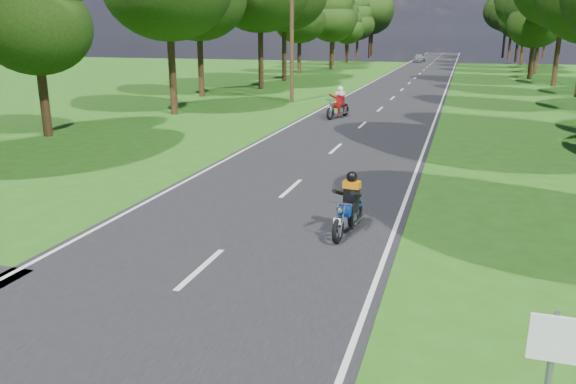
% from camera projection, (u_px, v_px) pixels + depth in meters
% --- Properties ---
extents(ground, '(160.00, 160.00, 0.00)m').
position_uv_depth(ground, '(146.00, 319.00, 8.92)').
color(ground, '#295313').
rests_on(ground, ground).
extents(main_road, '(7.00, 140.00, 0.02)m').
position_uv_depth(main_road, '(415.00, 78.00, 54.85)').
color(main_road, black).
rests_on(main_road, ground).
extents(road_markings, '(7.40, 140.00, 0.01)m').
position_uv_depth(road_markings, '(412.00, 79.00, 53.17)').
color(road_markings, silver).
rests_on(road_markings, main_road).
extents(telegraph_pole, '(1.20, 0.26, 8.00)m').
position_uv_depth(telegraph_pole, '(292.00, 37.00, 35.22)').
color(telegraph_pole, '#382616').
rests_on(telegraph_pole, ground).
extents(road_sign, '(0.45, 0.07, 2.00)m').
position_uv_depth(road_sign, '(549.00, 377.00, 5.15)').
color(road_sign, slate).
rests_on(road_sign, ground).
extents(rider_near_blue, '(0.75, 1.73, 1.40)m').
position_uv_depth(rider_near_blue, '(349.00, 203.00, 12.49)').
color(rider_near_blue, '#0E339B').
rests_on(rider_near_blue, main_road).
extents(rider_far_red, '(1.18, 2.07, 1.64)m').
position_uv_depth(rider_far_red, '(338.00, 102.00, 29.27)').
color(rider_far_red, '#A2170C').
rests_on(rider_far_red, main_road).
extents(distant_car, '(1.81, 3.72, 1.22)m').
position_uv_depth(distant_car, '(419.00, 58.00, 83.34)').
color(distant_car, '#A8AAAF').
rests_on(distant_car, main_road).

